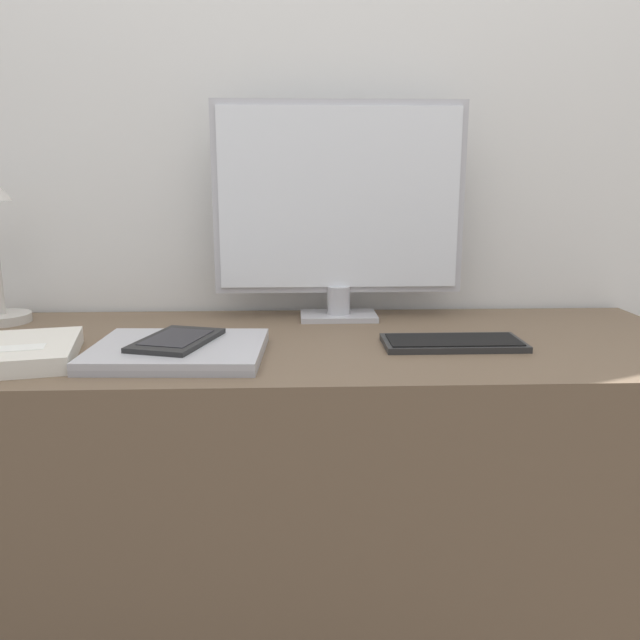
{
  "coord_description": "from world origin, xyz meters",
  "views": [
    {
      "loc": [
        -0.03,
        -0.97,
        1.05
      ],
      "look_at": [
        0.02,
        0.16,
        0.8
      ],
      "focal_mm": 35.0,
      "sensor_mm": 36.0,
      "label": 1
    }
  ],
  "objects_px": {
    "keyboard": "(453,342)",
    "notebook": "(25,352)",
    "monitor": "(339,207)",
    "ereader": "(177,340)",
    "laptop": "(179,350)"
  },
  "relations": [
    {
      "from": "keyboard",
      "to": "ereader",
      "type": "distance_m",
      "value": 0.52
    },
    {
      "from": "monitor",
      "to": "keyboard",
      "type": "height_order",
      "value": "monitor"
    },
    {
      "from": "keyboard",
      "to": "ereader",
      "type": "height_order",
      "value": "ereader"
    },
    {
      "from": "ereader",
      "to": "notebook",
      "type": "height_order",
      "value": "same"
    },
    {
      "from": "keyboard",
      "to": "notebook",
      "type": "height_order",
      "value": "notebook"
    },
    {
      "from": "monitor",
      "to": "ereader",
      "type": "height_order",
      "value": "monitor"
    },
    {
      "from": "laptop",
      "to": "ereader",
      "type": "height_order",
      "value": "ereader"
    },
    {
      "from": "laptop",
      "to": "notebook",
      "type": "relative_size",
      "value": 1.2
    },
    {
      "from": "ereader",
      "to": "keyboard",
      "type": "bearing_deg",
      "value": 4.48
    },
    {
      "from": "monitor",
      "to": "laptop",
      "type": "height_order",
      "value": "monitor"
    },
    {
      "from": "keyboard",
      "to": "notebook",
      "type": "bearing_deg",
      "value": -175.05
    },
    {
      "from": "keyboard",
      "to": "laptop",
      "type": "xyz_separation_m",
      "value": [
        -0.52,
        -0.05,
        0.0
      ]
    },
    {
      "from": "monitor",
      "to": "notebook",
      "type": "relative_size",
      "value": 2.14
    },
    {
      "from": "keyboard",
      "to": "notebook",
      "type": "xyz_separation_m",
      "value": [
        -0.79,
        -0.07,
        0.01
      ]
    },
    {
      "from": "monitor",
      "to": "notebook",
      "type": "bearing_deg",
      "value": -150.81
    }
  ]
}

